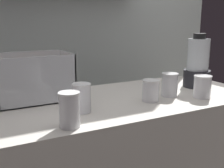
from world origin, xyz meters
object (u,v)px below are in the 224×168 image
Objects in this scene: carrot_display_bin at (36,86)px; juice_cup_pomegranate_right at (170,86)px; juice_cup_orange_far_left at (70,112)px; juice_cup_mango_far_right at (202,87)px; juice_cup_beet_middle at (151,92)px; juice_cup_orange_left at (82,100)px; blender_pitcher at (198,65)px.

carrot_display_bin is 0.68m from juice_cup_pomegranate_right.
juice_cup_orange_far_left is at bearing -164.02° from juice_cup_pomegranate_right.
juice_cup_orange_far_left is at bearing -174.21° from juice_cup_mango_far_right.
juice_cup_beet_middle is at bearing 166.52° from juice_cup_mango_far_right.
juice_cup_orange_left is (0.13, -0.28, -0.02)m from carrot_display_bin.
juice_cup_mango_far_right is at bearing -13.48° from juice_cup_beet_middle.
juice_cup_mango_far_right is at bearing -127.21° from blender_pitcher.
juice_cup_orange_left reaches higher than juice_cup_mango_far_right.
blender_pitcher is 0.30m from juice_cup_pomegranate_right.
blender_pitcher reaches higher than carrot_display_bin.
carrot_display_bin is 2.84× the size of juice_cup_orange_left.
blender_pitcher reaches higher than juice_cup_mango_far_right.
juice_cup_orange_far_left reaches higher than juice_cup_orange_left.
blender_pitcher reaches higher than juice_cup_beet_middle.
juice_cup_orange_far_left is 1.26× the size of juice_cup_beet_middle.
juice_cup_orange_left is (-0.77, -0.12, -0.08)m from blender_pitcher.
juice_cup_pomegranate_right is 1.06× the size of juice_cup_mango_far_right.
carrot_display_bin is 0.56m from juice_cup_beet_middle.
juice_cup_orange_far_left reaches higher than juice_cup_beet_middle.
blender_pitcher is at bearing 16.70° from juice_cup_orange_far_left.
juice_cup_mango_far_right reaches higher than juice_cup_beet_middle.
juice_cup_mango_far_right is (0.27, -0.07, 0.01)m from juice_cup_beet_middle.
juice_cup_mango_far_right is (0.63, -0.07, -0.00)m from juice_cup_orange_left.
juice_cup_orange_left is (0.10, 0.14, -0.01)m from juice_cup_orange_far_left.
juice_cup_pomegranate_right is (0.50, 0.03, -0.00)m from juice_cup_orange_left.
blender_pitcher is at bearing 18.28° from juice_cup_pomegranate_right.
juice_cup_beet_middle is at bearing 16.88° from juice_cup_orange_far_left.
carrot_display_bin is at bearing 114.61° from juice_cup_orange_left.
carrot_display_bin is 0.92m from blender_pitcher.
juice_cup_orange_left is at bearing 54.04° from juice_cup_orange_far_left.
juice_cup_mango_far_right is at bearing -37.05° from juice_cup_pomegranate_right.
juice_cup_orange_far_left is 0.74m from juice_cup_mango_far_right.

